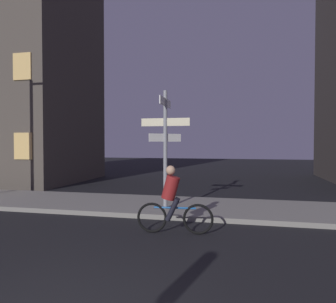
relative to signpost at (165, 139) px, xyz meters
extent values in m
cube|color=gray|center=(0.07, 0.69, -2.19)|extent=(40.00, 3.14, 0.14)
cylinder|color=gray|center=(0.00, 0.00, -0.33)|extent=(0.12, 0.12, 3.59)
cube|color=white|center=(0.00, 0.00, 1.12)|extent=(0.03, 1.35, 0.24)
cube|color=beige|center=(0.00, 0.00, 0.52)|extent=(1.50, 0.03, 0.24)
cube|color=white|center=(0.00, 0.00, 0.04)|extent=(0.82, 0.82, 0.24)
torus|color=black|center=(1.27, -2.04, -1.90)|extent=(0.72, 0.12, 0.72)
torus|color=black|center=(0.18, -2.13, -1.90)|extent=(0.72, 0.12, 0.72)
cylinder|color=#1959A5|center=(0.73, -2.09, -1.65)|extent=(1.00, 0.13, 0.04)
cylinder|color=maroon|center=(0.63, -2.10, -1.17)|extent=(0.48, 0.36, 0.61)
sphere|color=tan|center=(0.63, -2.10, -0.76)|extent=(0.22, 0.22, 0.22)
cylinder|color=black|center=(0.67, -2.00, -1.68)|extent=(0.35, 0.15, 0.55)
cylinder|color=black|center=(0.68, -2.18, -1.68)|extent=(0.35, 0.15, 0.55)
cube|color=#F2C672|center=(-7.28, 3.04, -0.26)|extent=(0.90, 0.06, 1.20)
cube|color=#F2C672|center=(-7.28, 3.04, 3.29)|extent=(0.90, 0.06, 1.20)
camera|label=1|loc=(2.23, -9.40, -0.11)|focal=34.00mm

